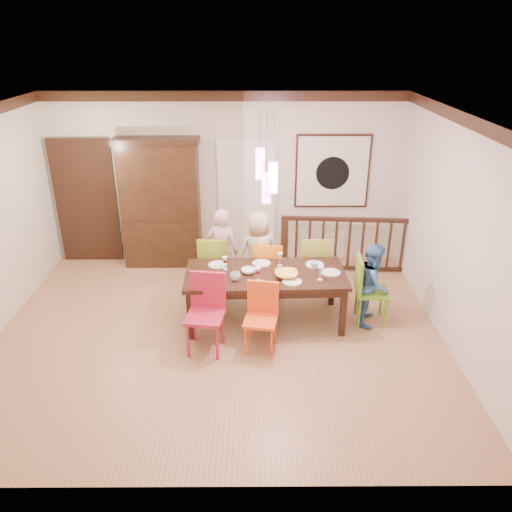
{
  "coord_description": "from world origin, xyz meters",
  "views": [
    {
      "loc": [
        0.47,
        -5.75,
        3.78
      ],
      "look_at": [
        0.5,
        0.46,
        0.95
      ],
      "focal_mm": 35.0,
      "sensor_mm": 36.0,
      "label": 1
    }
  ],
  "objects_px": {
    "chair_far_left": "(215,261)",
    "chair_end_right": "(373,286)",
    "balustrade": "(349,244)",
    "person_far_mid": "(258,253)",
    "person_end_right": "(373,284)",
    "dining_table": "(265,278)",
    "person_far_left": "(223,252)",
    "china_hutch": "(161,203)"
  },
  "relations": [
    {
      "from": "balustrade",
      "to": "chair_end_right",
      "type": "bearing_deg",
      "value": -84.55
    },
    {
      "from": "chair_end_right",
      "to": "person_far_left",
      "type": "xyz_separation_m",
      "value": [
        -2.11,
        0.89,
        0.13
      ]
    },
    {
      "from": "person_far_mid",
      "to": "balustrade",
      "type": "bearing_deg",
      "value": -172.69
    },
    {
      "from": "person_far_mid",
      "to": "person_end_right",
      "type": "distance_m",
      "value": 1.8
    },
    {
      "from": "person_far_mid",
      "to": "chair_end_right",
      "type": "bearing_deg",
      "value": 131.9
    },
    {
      "from": "balustrade",
      "to": "person_far_mid",
      "type": "xyz_separation_m",
      "value": [
        -1.53,
        -0.74,
        0.17
      ]
    },
    {
      "from": "dining_table",
      "to": "person_far_left",
      "type": "relative_size",
      "value": 1.61
    },
    {
      "from": "chair_end_right",
      "to": "person_far_left",
      "type": "height_order",
      "value": "person_far_left"
    },
    {
      "from": "dining_table",
      "to": "chair_far_left",
      "type": "xyz_separation_m",
      "value": [
        -0.75,
        0.75,
        -0.09
      ]
    },
    {
      "from": "balustrade",
      "to": "person_far_mid",
      "type": "distance_m",
      "value": 1.71
    },
    {
      "from": "chair_end_right",
      "to": "person_end_right",
      "type": "distance_m",
      "value": 0.03
    },
    {
      "from": "dining_table",
      "to": "chair_far_left",
      "type": "height_order",
      "value": "chair_far_left"
    },
    {
      "from": "chair_end_right",
      "to": "person_far_left",
      "type": "distance_m",
      "value": 2.3
    },
    {
      "from": "dining_table",
      "to": "balustrade",
      "type": "bearing_deg",
      "value": 46.3
    },
    {
      "from": "person_far_mid",
      "to": "person_end_right",
      "type": "height_order",
      "value": "person_far_mid"
    },
    {
      "from": "chair_far_left",
      "to": "person_far_mid",
      "type": "bearing_deg",
      "value": -167.29
    },
    {
      "from": "dining_table",
      "to": "person_end_right",
      "type": "height_order",
      "value": "person_end_right"
    },
    {
      "from": "chair_end_right",
      "to": "person_far_mid",
      "type": "xyz_separation_m",
      "value": [
        -1.57,
        0.89,
        0.11
      ]
    },
    {
      "from": "dining_table",
      "to": "person_far_left",
      "type": "bearing_deg",
      "value": 124.89
    },
    {
      "from": "chair_far_left",
      "to": "chair_end_right",
      "type": "xyz_separation_m",
      "value": [
        2.22,
        -0.78,
        -0.02
      ]
    },
    {
      "from": "person_far_left",
      "to": "person_far_mid",
      "type": "distance_m",
      "value": 0.55
    },
    {
      "from": "china_hutch",
      "to": "person_far_mid",
      "type": "bearing_deg",
      "value": -33.59
    },
    {
      "from": "chair_end_right",
      "to": "person_far_left",
      "type": "relative_size",
      "value": 0.71
    },
    {
      "from": "chair_far_left",
      "to": "china_hutch",
      "type": "height_order",
      "value": "china_hutch"
    },
    {
      "from": "balustrade",
      "to": "dining_table",
      "type": "bearing_deg",
      "value": -127.78
    },
    {
      "from": "chair_end_right",
      "to": "balustrade",
      "type": "xyz_separation_m",
      "value": [
        -0.04,
        1.63,
        -0.06
      ]
    },
    {
      "from": "balustrade",
      "to": "person_end_right",
      "type": "relative_size",
      "value": 1.96
    },
    {
      "from": "person_far_mid",
      "to": "chair_far_left",
      "type": "bearing_deg",
      "value": -9.47
    },
    {
      "from": "chair_end_right",
      "to": "person_far_mid",
      "type": "bearing_deg",
      "value": 64.24
    },
    {
      "from": "dining_table",
      "to": "person_far_mid",
      "type": "distance_m",
      "value": 0.86
    },
    {
      "from": "china_hutch",
      "to": "balustrade",
      "type": "height_order",
      "value": "china_hutch"
    },
    {
      "from": "dining_table",
      "to": "balustrade",
      "type": "xyz_separation_m",
      "value": [
        1.44,
        1.6,
        -0.17
      ]
    },
    {
      "from": "dining_table",
      "to": "china_hutch",
      "type": "bearing_deg",
      "value": 129.92
    },
    {
      "from": "chair_far_left",
      "to": "chair_end_right",
      "type": "distance_m",
      "value": 2.36
    },
    {
      "from": "chair_end_right",
      "to": "balustrade",
      "type": "bearing_deg",
      "value": 4.99
    },
    {
      "from": "china_hutch",
      "to": "balustrade",
      "type": "xyz_separation_m",
      "value": [
        3.17,
        -0.35,
        -0.6
      ]
    },
    {
      "from": "balustrade",
      "to": "person_far_left",
      "type": "distance_m",
      "value": 2.22
    },
    {
      "from": "china_hutch",
      "to": "person_far_left",
      "type": "relative_size",
      "value": 1.6
    },
    {
      "from": "chair_far_left",
      "to": "chair_end_right",
      "type": "height_order",
      "value": "chair_far_left"
    },
    {
      "from": "person_far_mid",
      "to": "person_far_left",
      "type": "bearing_deg",
      "value": -18.48
    },
    {
      "from": "dining_table",
      "to": "person_end_right",
      "type": "distance_m",
      "value": 1.48
    },
    {
      "from": "chair_end_right",
      "to": "china_hutch",
      "type": "xyz_separation_m",
      "value": [
        -3.21,
        1.98,
        0.55
      ]
    }
  ]
}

